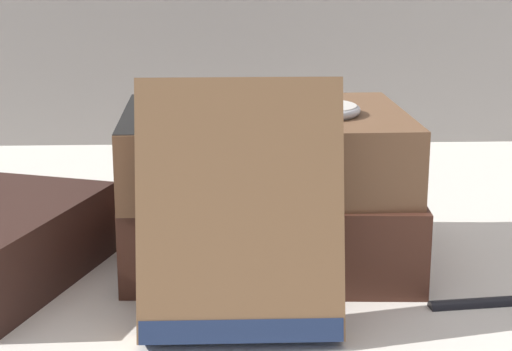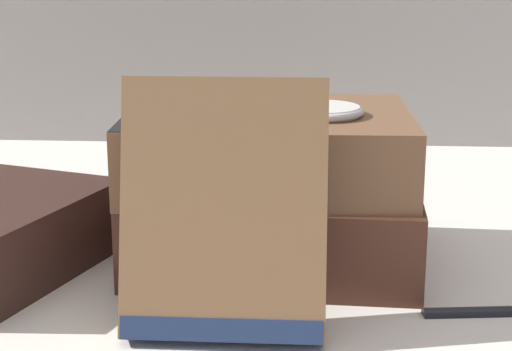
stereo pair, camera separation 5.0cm
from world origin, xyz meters
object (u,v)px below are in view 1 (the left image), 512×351
object	(u,v)px
pocket_watch	(319,110)
reading_glasses	(176,197)
book_flat_top	(256,148)
book_flat_bottom	(265,220)
book_leaning_front	(240,220)

from	to	relation	value
pocket_watch	reading_glasses	xyz separation A→B (m)	(-0.10, 0.15, -0.10)
book_flat_top	reading_glasses	world-z (taller)	book_flat_top
book_flat_top	pocket_watch	xyz separation A→B (m)	(0.04, -0.01, 0.03)
book_flat_bottom	book_flat_top	distance (m)	0.05
reading_glasses	book_flat_bottom	bearing A→B (deg)	-52.38
book_flat_bottom	book_flat_top	bearing A→B (deg)	-141.91
book_flat_bottom	reading_glasses	size ratio (longest dim) A/B	1.99
book_flat_bottom	pocket_watch	world-z (taller)	pocket_watch
book_leaning_front	pocket_watch	world-z (taller)	book_leaning_front
book_flat_top	book_leaning_front	bearing A→B (deg)	-97.88
book_leaning_front	reading_glasses	size ratio (longest dim) A/B	1.44
book_flat_bottom	book_leaning_front	distance (m)	0.12
book_flat_top	book_leaning_front	size ratio (longest dim) A/B	1.32
book_flat_top	pocket_watch	distance (m)	0.05
book_flat_bottom	pocket_watch	size ratio (longest dim) A/B	3.45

